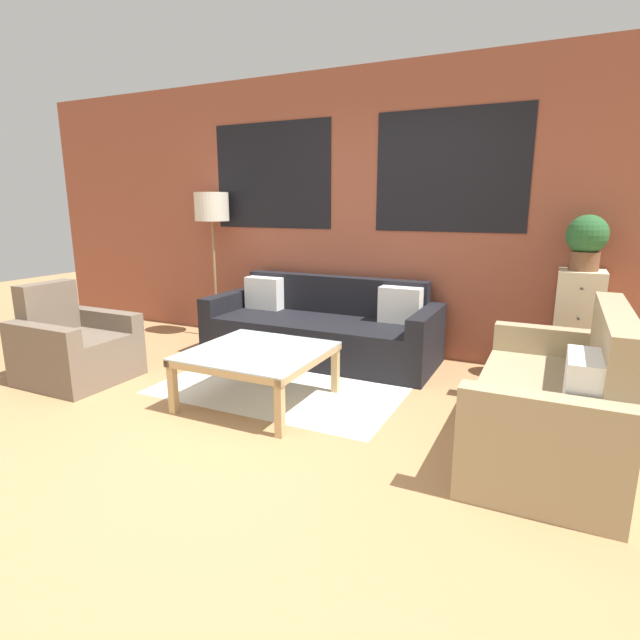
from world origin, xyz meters
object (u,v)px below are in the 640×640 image
object	(u,v)px
couch_dark	(322,330)
coffee_table	(258,357)
armchair_corner	(75,349)
drawer_cabinet	(576,328)
floor_lamp	(212,213)
settee_vintage	(554,405)
potted_plant	(587,240)

from	to	relation	value
couch_dark	coffee_table	size ratio (longest dim) A/B	2.35
armchair_corner	drawer_cabinet	xyz separation A→B (m)	(3.91, 1.76, 0.21)
armchair_corner	drawer_cabinet	size ratio (longest dim) A/B	0.86
floor_lamp	drawer_cabinet	distance (m)	3.80
couch_dark	drawer_cabinet	distance (m)	2.28
couch_dark	settee_vintage	size ratio (longest dim) A/B	1.42
floor_lamp	couch_dark	bearing A→B (deg)	-7.42
couch_dark	armchair_corner	xyz separation A→B (m)	(-1.65, -1.53, 0.00)
couch_dark	potted_plant	world-z (taller)	potted_plant
armchair_corner	floor_lamp	xyz separation A→B (m)	(0.22, 1.72, 1.13)
couch_dark	floor_lamp	xyz separation A→B (m)	(-1.43, 0.19, 1.13)
armchair_corner	floor_lamp	distance (m)	2.07
floor_lamp	drawer_cabinet	bearing A→B (deg)	0.68
settee_vintage	armchair_corner	xyz separation A→B (m)	(-3.79, -0.35, -0.03)
couch_dark	settee_vintage	world-z (taller)	settee_vintage
couch_dark	settee_vintage	xyz separation A→B (m)	(2.14, -1.18, 0.03)
settee_vintage	armchair_corner	bearing A→B (deg)	-174.69
settee_vintage	drawer_cabinet	size ratio (longest dim) A/B	1.66
potted_plant	couch_dark	bearing A→B (deg)	-174.18
floor_lamp	potted_plant	bearing A→B (deg)	0.68
settee_vintage	coffee_table	world-z (taller)	settee_vintage
settee_vintage	potted_plant	xyz separation A→B (m)	(0.12, 1.41, 0.91)
drawer_cabinet	couch_dark	bearing A→B (deg)	-174.19
settee_vintage	coffee_table	distance (m)	2.07
settee_vintage	armchair_corner	world-z (taller)	settee_vintage
coffee_table	settee_vintage	bearing A→B (deg)	2.85
armchair_corner	floor_lamp	size ratio (longest dim) A/B	0.51
coffee_table	floor_lamp	distance (m)	2.35
coffee_table	floor_lamp	bearing A→B (deg)	135.59
drawer_cabinet	potted_plant	bearing A→B (deg)	90.00
coffee_table	couch_dark	bearing A→B (deg)	93.19
couch_dark	potted_plant	bearing A→B (deg)	5.82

